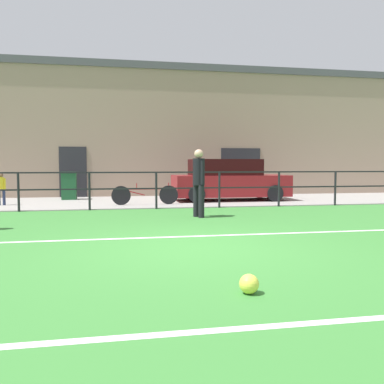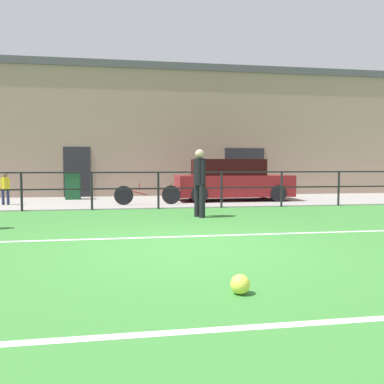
% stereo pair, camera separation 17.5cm
% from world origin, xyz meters
% --- Properties ---
extents(ground, '(60.00, 44.00, 0.04)m').
position_xyz_m(ground, '(0.00, 0.00, -0.02)').
color(ground, '#387A33').
extents(field_line_touchline, '(36.00, 0.11, 0.00)m').
position_xyz_m(field_line_touchline, '(0.00, 1.03, 0.00)').
color(field_line_touchline, white).
rests_on(field_line_touchline, ground).
extents(field_line_hash, '(36.00, 0.11, 0.00)m').
position_xyz_m(field_line_hash, '(0.00, -3.36, 0.00)').
color(field_line_hash, white).
rests_on(field_line_hash, ground).
extents(pavement_strip, '(48.00, 5.00, 0.02)m').
position_xyz_m(pavement_strip, '(0.00, 8.50, 0.01)').
color(pavement_strip, gray).
rests_on(pavement_strip, ground).
extents(perimeter_fence, '(36.07, 0.07, 1.15)m').
position_xyz_m(perimeter_fence, '(0.00, 6.00, 0.75)').
color(perimeter_fence, black).
rests_on(perimeter_fence, ground).
extents(clubhouse_facade, '(28.00, 2.56, 5.70)m').
position_xyz_m(clubhouse_facade, '(0.00, 12.20, 2.86)').
color(clubhouse_facade, gray).
rests_on(clubhouse_facade, ground).
extents(player_goalkeeper, '(0.31, 0.46, 1.76)m').
position_xyz_m(player_goalkeeper, '(0.88, 3.80, 1.00)').
color(player_goalkeeper, black).
rests_on(player_goalkeeper, ground).
extents(soccer_ball_match, '(0.21, 0.21, 0.21)m').
position_xyz_m(soccer_ball_match, '(0.14, -2.49, 0.11)').
color(soccer_ball_match, '#E5E04C').
rests_on(soccer_ball_match, ground).
extents(spectator_child, '(0.29, 0.19, 1.07)m').
position_xyz_m(spectator_child, '(-4.95, 7.89, 0.63)').
color(spectator_child, '#232D4C').
rests_on(spectator_child, pavement_strip).
extents(parked_car_red, '(4.28, 1.83, 1.54)m').
position_xyz_m(parked_car_red, '(2.96, 8.33, 0.75)').
color(parked_car_red, maroon).
rests_on(parked_car_red, pavement_strip).
extents(bicycle_parked_3, '(2.23, 0.04, 0.74)m').
position_xyz_m(bicycle_parked_3, '(-0.26, 7.20, 0.35)').
color(bicycle_parked_3, black).
rests_on(bicycle_parked_3, pavement_strip).
extents(trash_bin_0, '(0.57, 0.49, 1.07)m').
position_xyz_m(trash_bin_0, '(-2.99, 9.76, 0.56)').
color(trash_bin_0, '#194C28').
rests_on(trash_bin_0, pavement_strip).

